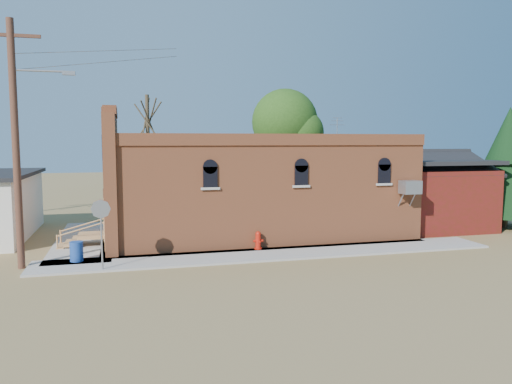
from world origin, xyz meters
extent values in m
plane|color=olive|center=(0.00, 0.00, 0.00)|extent=(120.00, 120.00, 0.00)
cube|color=#9E9991|center=(1.50, 0.90, 0.04)|extent=(19.00, 2.20, 0.08)
cube|color=#9E9991|center=(-6.30, 6.00, 0.04)|extent=(2.60, 10.00, 0.08)
cube|color=#C2643B|center=(2.00, 5.50, 2.25)|extent=(14.00, 7.00, 4.50)
cube|color=black|center=(2.00, 5.50, 4.55)|extent=(13.80, 6.80, 0.12)
cube|color=#C2643B|center=(-5.00, 5.50, 2.90)|extent=(0.50, 7.40, 5.80)
cube|color=navy|center=(-5.30, 4.30, 4.00)|extent=(0.08, 1.10, 1.56)
cube|color=gray|center=(8.10, 1.55, 2.60)|extent=(0.85, 0.65, 0.60)
cube|color=#521E0E|center=(11.50, 5.50, 1.60)|extent=(5.00, 6.00, 3.20)
cylinder|color=#46271C|center=(-8.20, 1.20, 4.50)|extent=(0.26, 0.26, 9.00)
cube|color=#46271C|center=(-8.20, 1.20, 8.40)|extent=(2.00, 0.12, 0.12)
cylinder|color=gray|center=(-7.30, 1.20, 7.20)|extent=(1.80, 0.08, 0.08)
cube|color=gray|center=(-6.30, 1.20, 7.15)|extent=(0.45, 0.22, 0.14)
cylinder|color=#4E402C|center=(-3.00, 13.00, 3.75)|extent=(0.24, 0.24, 7.50)
cylinder|color=#4E402C|center=(6.00, 13.50, 3.15)|extent=(0.28, 0.28, 6.30)
sphere|color=#224413|center=(6.00, 13.50, 5.95)|extent=(4.40, 4.40, 4.40)
cylinder|color=#4E402C|center=(15.50, 4.00, 0.60)|extent=(0.30, 0.30, 1.20)
cone|color=black|center=(15.50, 4.00, 3.40)|extent=(3.60, 3.60, 5.50)
cone|color=black|center=(15.50, 4.00, 5.00)|extent=(2.41, 2.41, 3.00)
cylinder|color=#B5170A|center=(1.02, 1.80, 0.11)|extent=(0.36, 0.36, 0.06)
cylinder|color=#B5170A|center=(1.02, 1.80, 0.43)|extent=(0.25, 0.25, 0.58)
sphere|color=#B5170A|center=(1.02, 1.80, 0.74)|extent=(0.23, 0.23, 0.23)
cylinder|color=#B5170A|center=(1.02, 1.65, 0.44)|extent=(0.12, 0.13, 0.11)
cylinder|color=#B5170A|center=(0.87, 1.80, 0.44)|extent=(0.13, 0.12, 0.11)
cylinder|color=#B5170A|center=(1.16, 1.80, 0.44)|extent=(0.13, 0.12, 0.11)
cylinder|color=gray|center=(-5.29, 0.00, 1.23)|extent=(0.08, 0.08, 2.30)
cylinder|color=gray|center=(-5.29, -0.02, 2.27)|extent=(0.69, 0.04, 0.69)
cylinder|color=#B4180A|center=(-5.29, 0.02, 2.27)|extent=(0.69, 0.04, 0.69)
cylinder|color=navy|center=(-6.30, 1.50, 0.46)|extent=(0.61, 0.61, 0.77)
camera|label=1|loc=(-4.42, -18.44, 4.68)|focal=35.00mm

